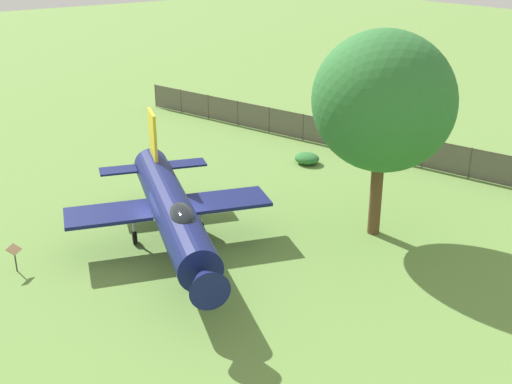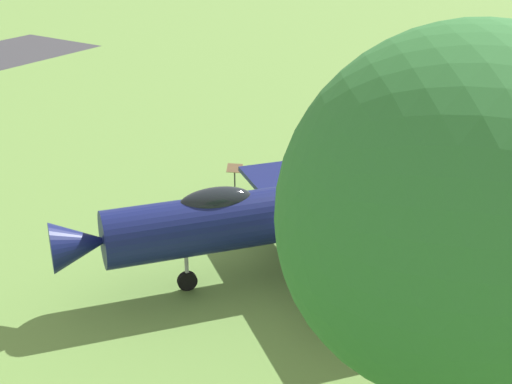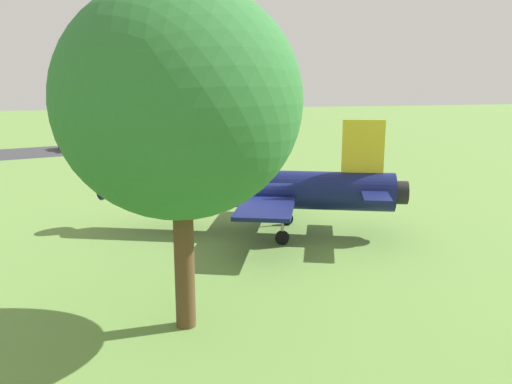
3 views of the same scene
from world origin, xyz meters
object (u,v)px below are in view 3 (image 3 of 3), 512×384
display_jet (250,188)px  parked_car_red (118,139)px  parked_car_white (73,142)px  parked_car_yellow (156,137)px  info_plaque (272,186)px  shade_tree (179,103)px  parked_car_silver (191,136)px

display_jet → parked_car_red: size_ratio=2.65×
display_jet → parked_car_white: size_ratio=2.99×
parked_car_yellow → parked_car_red: bearing=-85.2°
info_plaque → parked_car_red: bearing=-71.0°
info_plaque → parked_car_yellow: 28.50m
parked_car_white → parked_car_yellow: bearing=86.9°
shade_tree → info_plaque: size_ratio=8.25×
parked_car_yellow → parked_car_white: parked_car_white is taller
parked_car_yellow → display_jet: bearing=-10.3°
display_jet → parked_car_yellow: bearing=-65.2°
display_jet → parked_car_white: bearing=-50.8°
info_plaque → parked_car_white: 28.83m
parked_car_silver → parked_car_white: bearing=89.6°
parked_car_silver → parked_car_white: size_ratio=1.12×
info_plaque → parked_car_yellow: size_ratio=0.23×
parked_car_red → parked_car_yellow: bearing=-83.1°
shade_tree → parked_car_white: shade_tree is taller
display_jet → info_plaque: (-2.64, -6.05, -1.24)m
parked_car_silver → parked_car_red: bearing=90.3°
parked_car_red → shade_tree: bearing=171.1°
info_plaque → parked_car_silver: bearing=-87.1°
parked_car_silver → parked_car_red: parked_car_red is taller
parked_car_red → display_jet: bearing=178.6°
display_jet → shade_tree: 10.27m
shade_tree → parked_car_yellow: shade_tree is taller
parked_car_silver → parked_car_white: parked_car_white is taller
display_jet → info_plaque: 6.72m
info_plaque → parked_car_red: parked_car_red is taller
parked_car_red → parked_car_white: (4.29, 1.14, -0.01)m
shade_tree → parked_car_red: size_ratio=1.87×
info_plaque → parked_car_silver: 29.03m
parked_car_silver → parked_car_yellow: parked_car_yellow is taller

